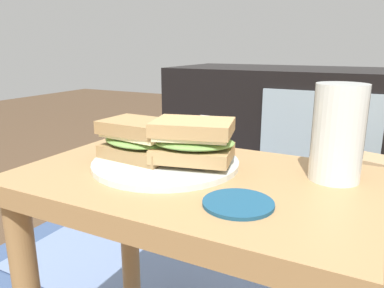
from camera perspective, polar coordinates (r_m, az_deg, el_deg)
The scene contains 9 objects.
side_table at distance 0.63m, azimuth -0.05°, elevation -12.36°, with size 0.56×0.36×0.46m.
tv_cabinet at distance 1.52m, azimuth 15.52°, elevation 0.29°, with size 0.96×0.46×0.58m.
area_rug at distance 1.29m, azimuth -2.16°, elevation -15.69°, with size 1.09×0.89×0.01m.
plate at distance 0.64m, azimuth -4.07°, elevation -2.94°, with size 0.25×0.25×0.01m, color silver.
sandwich_front at distance 0.65m, azimuth -8.14°, elevation 0.77°, with size 0.15×0.11×0.07m.
sandwich_back at distance 0.61m, azimuth 0.16°, elevation 0.60°, with size 0.16×0.13×0.07m.
beer_glass at distance 0.60m, azimuth 21.67°, elevation 1.24°, with size 0.08×0.08×0.15m.
coaster at distance 0.49m, azimuth 7.18°, elevation -9.11°, with size 0.09×0.09×0.01m, color navy.
paper_bag at distance 1.09m, azimuth 23.88°, elevation -11.72°, with size 0.22×0.18×0.40m.
Camera 1 is at (0.26, -0.50, 0.66)m, focal length 34.39 mm.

